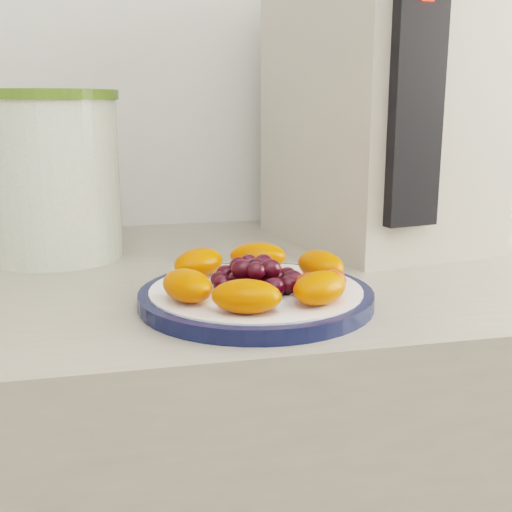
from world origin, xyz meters
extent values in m
cylinder|color=#0D1436|center=(0.01, 1.04, 0.91)|extent=(0.23, 0.23, 0.01)
cylinder|color=white|center=(0.01, 1.04, 0.91)|extent=(0.21, 0.21, 0.02)
cylinder|color=#45670F|center=(-0.20, 1.30, 1.00)|extent=(0.22, 0.22, 0.20)
cylinder|color=#4B6B20|center=(-0.20, 1.30, 1.11)|extent=(0.23, 0.23, 0.01)
cube|color=#BEB4A0|center=(0.24, 1.30, 1.09)|extent=(0.27, 0.34, 0.38)
cube|color=black|center=(0.22, 1.13, 1.10)|extent=(0.07, 0.03, 0.29)
ellipsoid|color=#D53C00|center=(0.08, 1.06, 0.93)|extent=(0.05, 0.07, 0.03)
ellipsoid|color=#D53C00|center=(0.03, 1.11, 0.93)|extent=(0.07, 0.05, 0.03)
ellipsoid|color=#D53C00|center=(-0.04, 1.10, 0.93)|extent=(0.07, 0.07, 0.03)
ellipsoid|color=#D53C00|center=(-0.07, 1.01, 0.93)|extent=(0.06, 0.07, 0.03)
ellipsoid|color=#D53C00|center=(-0.02, 0.97, 0.93)|extent=(0.07, 0.06, 0.03)
ellipsoid|color=#D53C00|center=(0.05, 0.98, 0.93)|extent=(0.07, 0.07, 0.03)
ellipsoid|color=black|center=(0.01, 1.04, 0.93)|extent=(0.02, 0.02, 0.02)
ellipsoid|color=black|center=(0.03, 1.04, 0.93)|extent=(0.02, 0.02, 0.02)
ellipsoid|color=black|center=(0.02, 1.05, 0.93)|extent=(0.02, 0.02, 0.02)
ellipsoid|color=black|center=(0.00, 1.05, 0.93)|extent=(0.02, 0.02, 0.02)
ellipsoid|color=black|center=(-0.01, 1.04, 0.93)|extent=(0.02, 0.02, 0.02)
ellipsoid|color=black|center=(0.00, 1.02, 0.93)|extent=(0.02, 0.02, 0.02)
ellipsoid|color=black|center=(0.02, 1.02, 0.93)|extent=(0.02, 0.02, 0.02)
ellipsoid|color=black|center=(0.04, 1.05, 0.93)|extent=(0.02, 0.02, 0.02)
ellipsoid|color=black|center=(0.03, 1.06, 0.93)|extent=(0.02, 0.02, 0.02)
ellipsoid|color=black|center=(0.02, 1.07, 0.93)|extent=(0.02, 0.02, 0.02)
ellipsoid|color=black|center=(0.00, 1.07, 0.93)|extent=(0.02, 0.02, 0.02)
ellipsoid|color=black|center=(-0.02, 1.06, 0.93)|extent=(0.02, 0.02, 0.02)
ellipsoid|color=black|center=(-0.03, 1.05, 0.93)|extent=(0.02, 0.02, 0.02)
ellipsoid|color=black|center=(-0.03, 1.03, 0.93)|extent=(0.02, 0.02, 0.02)
ellipsoid|color=black|center=(-0.02, 1.01, 0.93)|extent=(0.02, 0.02, 0.02)
ellipsoid|color=black|center=(0.00, 1.00, 0.93)|extent=(0.02, 0.02, 0.02)
ellipsoid|color=black|center=(0.02, 1.00, 0.93)|extent=(0.02, 0.02, 0.02)
ellipsoid|color=black|center=(0.03, 1.01, 0.93)|extent=(0.02, 0.02, 0.02)
ellipsoid|color=black|center=(0.04, 1.03, 0.93)|extent=(0.02, 0.02, 0.02)
ellipsoid|color=black|center=(0.01, 1.04, 0.94)|extent=(0.02, 0.02, 0.02)
ellipsoid|color=black|center=(0.02, 1.05, 0.94)|extent=(0.02, 0.02, 0.02)
ellipsoid|color=black|center=(0.00, 1.05, 0.94)|extent=(0.02, 0.02, 0.02)
ellipsoid|color=black|center=(-0.01, 1.05, 0.94)|extent=(0.02, 0.02, 0.02)
ellipsoid|color=black|center=(-0.01, 1.03, 0.94)|extent=(0.02, 0.02, 0.02)
ellipsoid|color=black|center=(0.00, 1.02, 0.94)|extent=(0.02, 0.02, 0.02)
ellipsoid|color=black|center=(0.02, 1.02, 0.94)|extent=(0.02, 0.02, 0.02)
ellipsoid|color=red|center=(0.05, 1.00, 0.93)|extent=(0.03, 0.03, 0.02)
ellipsoid|color=red|center=(0.07, 1.01, 0.93)|extent=(0.04, 0.03, 0.02)
camera|label=1|loc=(-0.13, 0.44, 1.10)|focal=45.00mm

